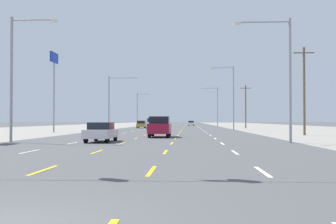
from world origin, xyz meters
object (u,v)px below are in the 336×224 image
(suv_center_turn_near, at_px, (160,126))
(streetlight_left_row_0, at_px, (16,70))
(pole_sign_left_row_1, at_px, (54,71))
(streetlight_left_row_2, at_px, (139,107))
(hatchback_far_left_midfar, at_px, (142,124))
(streetlight_right_row_2, at_px, (216,104))
(sedan_inner_left_nearest, at_px, (101,132))
(streetlight_right_row_0, at_px, (284,70))
(streetlight_right_row_1, at_px, (231,94))
(streetlight_left_row_1, at_px, (112,98))
(suv_inner_left_mid, at_px, (153,124))
(sedan_inner_right_far, at_px, (191,123))

(suv_center_turn_near, bearing_deg, streetlight_left_row_0, -136.63)
(pole_sign_left_row_1, bearing_deg, streetlight_left_row_2, 83.65)
(hatchback_far_left_midfar, height_order, streetlight_right_row_2, streetlight_right_row_2)
(suv_center_turn_near, xyz_separation_m, streetlight_left_row_2, (-9.96, 62.16, 3.92))
(hatchback_far_left_midfar, bearing_deg, sedan_inner_left_nearest, -86.49)
(sedan_inner_left_nearest, distance_m, streetlight_left_row_0, 7.75)
(streetlight_right_row_0, bearing_deg, streetlight_right_row_1, 89.86)
(suv_center_turn_near, xyz_separation_m, streetlight_left_row_1, (-9.72, 26.37, 4.23))
(streetlight_right_row_0, distance_m, streetlight_right_row_1, 35.80)
(streetlight_left_row_0, xyz_separation_m, streetlight_right_row_2, (19.50, 71.58, 0.45))
(pole_sign_left_row_1, xyz_separation_m, streetlight_right_row_2, (24.82, 47.91, -2.43))
(sedan_inner_left_nearest, bearing_deg, streetlight_right_row_0, -3.52)
(suv_center_turn_near, bearing_deg, suv_inner_left_mid, 96.29)
(suv_center_turn_near, height_order, streetlight_left_row_1, streetlight_left_row_1)
(streetlight_left_row_2, xyz_separation_m, streetlight_right_row_2, (19.49, 0.00, 0.84))
(sedan_inner_right_far, distance_m, streetlight_right_row_0, 91.43)
(suv_center_turn_near, bearing_deg, pole_sign_left_row_1, 137.01)
(sedan_inner_left_nearest, height_order, streetlight_right_row_2, streetlight_right_row_2)
(streetlight_left_row_1, bearing_deg, suv_inner_left_mid, 39.10)
(sedan_inner_left_nearest, xyz_separation_m, pole_sign_left_row_1, (-11.52, 22.86, 7.46))
(suv_inner_left_mid, xyz_separation_m, hatchback_far_left_midfar, (-3.50, 11.99, -0.24))
(sedan_inner_right_far, bearing_deg, streetlight_left_row_1, -103.40)
(streetlight_right_row_1, bearing_deg, streetlight_right_row_2, 90.18)
(streetlight_left_row_2, height_order, streetlight_right_row_2, streetlight_right_row_2)
(streetlight_left_row_1, distance_m, streetlight_right_row_2, 40.64)
(sedan_inner_right_far, relative_size, streetlight_left_row_0, 0.48)
(pole_sign_left_row_1, bearing_deg, streetlight_left_row_0, -77.33)
(sedan_inner_left_nearest, bearing_deg, streetlight_left_row_0, -172.47)
(hatchback_far_left_midfar, distance_m, streetlight_right_row_0, 55.56)
(streetlight_left_row_0, bearing_deg, suv_inner_left_mid, 80.96)
(sedan_inner_left_nearest, bearing_deg, streetlight_right_row_1, 69.01)
(suv_inner_left_mid, relative_size, pole_sign_left_row_1, 0.46)
(suv_center_turn_near, distance_m, pole_sign_left_row_1, 22.11)
(hatchback_far_left_midfar, xyz_separation_m, streetlight_right_row_1, (16.61, -17.08, 5.15))
(streetlight_right_row_2, bearing_deg, streetlight_right_row_1, -89.82)
(streetlight_left_row_0, relative_size, streetlight_right_row_1, 0.90)
(streetlight_left_row_2, bearing_deg, suv_center_turn_near, -80.89)
(streetlight_left_row_1, bearing_deg, streetlight_left_row_2, 90.39)
(suv_inner_left_mid, distance_m, streetlight_right_row_0, 43.10)
(streetlight_left_row_2, relative_size, streetlight_right_row_2, 0.86)
(streetlight_right_row_2, bearing_deg, suv_inner_left_mid, -112.94)
(streetlight_right_row_0, bearing_deg, suv_inner_left_mid, 107.67)
(suv_inner_left_mid, height_order, streetlight_left_row_2, streetlight_left_row_2)
(streetlight_right_row_0, relative_size, streetlight_left_row_1, 1.01)
(streetlight_left_row_0, relative_size, streetlight_right_row_2, 0.93)
(pole_sign_left_row_1, distance_m, streetlight_left_row_1, 13.66)
(suv_inner_left_mid, distance_m, streetlight_right_row_2, 33.68)
(sedan_inner_left_nearest, relative_size, pole_sign_left_row_1, 0.42)
(suv_center_turn_near, height_order, hatchback_far_left_midfar, suv_center_turn_near)
(streetlight_left_row_1, distance_m, streetlight_left_row_2, 35.79)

